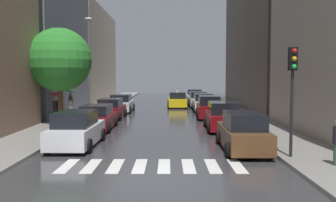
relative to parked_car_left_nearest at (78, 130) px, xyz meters
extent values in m
cube|color=#353538|center=(3.72, 18.53, -0.82)|extent=(28.00, 72.00, 0.04)
cube|color=gray|center=(-2.78, 18.53, -0.72)|extent=(3.00, 72.00, 0.15)
cube|color=gray|center=(10.22, 18.53, -0.72)|extent=(3.00, 72.00, 0.15)
cube|color=silver|center=(0.57, -3.76, -0.79)|extent=(0.45, 2.20, 0.01)
cube|color=silver|center=(1.47, -3.76, -0.79)|extent=(0.45, 2.20, 0.01)
cube|color=silver|center=(2.37, -3.76, -0.79)|extent=(0.45, 2.20, 0.01)
cube|color=silver|center=(3.27, -3.76, -0.79)|extent=(0.45, 2.20, 0.01)
cube|color=silver|center=(4.17, -3.76, -0.79)|extent=(0.45, 2.20, 0.01)
cube|color=silver|center=(5.07, -3.76, -0.79)|extent=(0.45, 2.20, 0.01)
cube|color=silver|center=(5.97, -3.76, -0.79)|extent=(0.45, 2.20, 0.01)
cube|color=silver|center=(6.87, -3.76, -0.79)|extent=(0.45, 2.20, 0.01)
cube|color=slate|center=(-7.28, 15.75, 7.00)|extent=(6.00, 14.11, 15.60)
cube|color=#B2A38C|center=(-7.28, 33.58, 5.33)|extent=(6.00, 20.23, 12.26)
cube|color=silver|center=(0.00, 0.06, -0.20)|extent=(1.88, 4.69, 0.84)
cube|color=black|center=(0.00, -0.17, 0.56)|extent=(1.63, 2.59, 0.69)
cylinder|color=black|center=(-0.88, 1.61, -0.48)|extent=(0.23, 0.64, 0.64)
cylinder|color=black|center=(0.93, 1.59, -0.48)|extent=(0.23, 0.64, 0.64)
cylinder|color=black|center=(-0.93, -1.46, -0.48)|extent=(0.23, 0.64, 0.64)
cylinder|color=black|center=(0.89, -1.49, -0.48)|extent=(0.23, 0.64, 0.64)
cube|color=maroon|center=(-0.08, 5.58, -0.24)|extent=(1.85, 4.62, 0.76)
cube|color=black|center=(-0.08, 5.35, 0.45)|extent=(1.62, 2.54, 0.62)
cylinder|color=black|center=(-1.00, 7.10, -0.48)|extent=(0.22, 0.64, 0.64)
cylinder|color=black|center=(0.84, 7.11, -0.48)|extent=(0.22, 0.64, 0.64)
cylinder|color=black|center=(-1.00, 4.06, -0.48)|extent=(0.22, 0.64, 0.64)
cylinder|color=black|center=(0.84, 4.06, -0.48)|extent=(0.22, 0.64, 0.64)
cube|color=maroon|center=(-0.16, 11.62, -0.23)|extent=(1.91, 4.38, 0.77)
cube|color=black|center=(-0.16, 11.40, 0.47)|extent=(1.64, 2.42, 0.63)
cylinder|color=black|center=(-1.02, 13.07, -0.48)|extent=(0.24, 0.65, 0.64)
cylinder|color=black|center=(0.78, 13.02, -0.48)|extent=(0.24, 0.65, 0.64)
cylinder|color=black|center=(-1.09, 10.22, -0.48)|extent=(0.24, 0.65, 0.64)
cylinder|color=black|center=(0.70, 10.17, -0.48)|extent=(0.24, 0.65, 0.64)
cube|color=silver|center=(-0.02, 16.99, -0.22)|extent=(1.97, 4.51, 0.80)
cube|color=black|center=(-0.03, 16.77, 0.51)|extent=(1.72, 2.49, 0.65)
cylinder|color=black|center=(-0.97, 18.48, -0.48)|extent=(0.23, 0.64, 0.64)
cylinder|color=black|center=(0.95, 18.46, -0.48)|extent=(0.23, 0.64, 0.64)
cylinder|color=black|center=(-1.00, 15.52, -0.48)|extent=(0.23, 0.64, 0.64)
cylinder|color=black|center=(0.92, 15.50, -0.48)|extent=(0.23, 0.64, 0.64)
cube|color=brown|center=(7.66, -0.86, -0.19)|extent=(1.82, 4.74, 0.85)
cube|color=black|center=(7.66, -1.09, 0.58)|extent=(1.58, 2.61, 0.70)
cylinder|color=black|center=(6.81, 0.71, -0.48)|extent=(0.23, 0.64, 0.64)
cylinder|color=black|center=(8.56, 0.68, -0.48)|extent=(0.23, 0.64, 0.64)
cylinder|color=black|center=(6.77, -2.40, -0.48)|extent=(0.23, 0.64, 0.64)
cylinder|color=black|center=(8.52, -2.43, -0.48)|extent=(0.23, 0.64, 0.64)
cube|color=maroon|center=(7.72, 5.47, -0.19)|extent=(2.09, 4.64, 0.86)
cube|color=black|center=(7.71, 5.24, 0.60)|extent=(1.79, 2.57, 0.71)
cylinder|color=black|center=(6.79, 7.01, -0.48)|extent=(0.24, 0.65, 0.64)
cylinder|color=black|center=(8.74, 6.95, -0.48)|extent=(0.24, 0.65, 0.64)
cylinder|color=black|center=(6.69, 3.99, -0.48)|extent=(0.24, 0.65, 0.64)
cylinder|color=black|center=(8.64, 3.93, -0.48)|extent=(0.24, 0.65, 0.64)
cube|color=maroon|center=(7.54, 11.88, -0.18)|extent=(1.93, 4.57, 0.89)
cube|color=black|center=(7.53, 11.65, 0.63)|extent=(1.64, 2.54, 0.72)
cylinder|color=black|center=(6.72, 13.40, -0.48)|extent=(0.24, 0.65, 0.64)
cylinder|color=black|center=(8.48, 13.33, -0.48)|extent=(0.24, 0.65, 0.64)
cylinder|color=black|center=(6.60, 10.42, -0.48)|extent=(0.24, 0.65, 0.64)
cylinder|color=black|center=(8.37, 10.36, -0.48)|extent=(0.24, 0.65, 0.64)
cube|color=silver|center=(7.63, 17.72, -0.21)|extent=(1.81, 4.10, 0.83)
cube|color=black|center=(7.63, 17.52, 0.54)|extent=(1.59, 2.25, 0.68)
cylinder|color=black|center=(6.73, 19.07, -0.48)|extent=(0.22, 0.64, 0.64)
cylinder|color=black|center=(8.53, 19.07, -0.48)|extent=(0.22, 0.64, 0.64)
cylinder|color=black|center=(6.73, 16.37, -0.48)|extent=(0.22, 0.64, 0.64)
cylinder|color=black|center=(8.53, 16.37, -0.48)|extent=(0.22, 0.64, 0.64)
cube|color=#B2B7BF|center=(7.56, 23.00, -0.22)|extent=(1.99, 4.48, 0.80)
cube|color=black|center=(7.56, 22.78, 0.50)|extent=(1.73, 2.48, 0.65)
cylinder|color=black|center=(6.58, 24.45, -0.48)|extent=(0.23, 0.64, 0.64)
cylinder|color=black|center=(8.49, 24.49, -0.48)|extent=(0.23, 0.64, 0.64)
cylinder|color=black|center=(6.63, 21.51, -0.48)|extent=(0.23, 0.64, 0.64)
cylinder|color=black|center=(8.54, 21.55, -0.48)|extent=(0.23, 0.64, 0.64)
cube|color=silver|center=(7.59, 28.84, -0.21)|extent=(1.90, 4.33, 0.82)
cube|color=black|center=(7.59, 28.62, 0.53)|extent=(1.67, 2.38, 0.67)
cylinder|color=black|center=(6.64, 30.27, -0.48)|extent=(0.22, 0.64, 0.64)
cylinder|color=black|center=(8.54, 30.27, -0.48)|extent=(0.22, 0.64, 0.64)
cylinder|color=black|center=(6.64, 27.41, -0.48)|extent=(0.22, 0.64, 0.64)
cylinder|color=black|center=(8.53, 27.41, -0.48)|extent=(0.22, 0.64, 0.64)
cube|color=yellow|center=(5.29, 21.88, -0.22)|extent=(1.87, 4.65, 0.80)
cube|color=black|center=(5.29, 21.65, 0.50)|extent=(1.64, 2.56, 0.65)
cube|color=#F2EDCC|center=(5.29, 21.65, 0.92)|extent=(0.20, 0.36, 0.18)
cylinder|color=black|center=(4.36, 23.41, -0.48)|extent=(0.22, 0.64, 0.64)
cylinder|color=black|center=(6.21, 23.42, -0.48)|extent=(0.22, 0.64, 0.64)
cylinder|color=black|center=(4.37, 20.35, -0.48)|extent=(0.22, 0.64, 0.64)
cylinder|color=black|center=(6.22, 20.36, -0.48)|extent=(0.22, 0.64, 0.64)
cylinder|color=navy|center=(-3.41, 7.99, -0.23)|extent=(0.28, 0.28, 0.83)
cylinder|color=black|center=(-3.41, 7.99, 0.51)|extent=(0.36, 0.36, 0.66)
sphere|color=tan|center=(-3.41, 7.99, 0.97)|extent=(0.26, 0.26, 0.26)
cone|color=red|center=(-3.41, 7.99, 1.26)|extent=(1.01, 1.01, 0.20)
cylinder|color=#333338|center=(-3.41, 7.99, 0.89)|extent=(0.02, 0.02, 0.75)
cylinder|color=gray|center=(-3.53, 12.39, -0.22)|extent=(0.28, 0.28, 0.85)
cylinder|color=brown|center=(-3.53, 12.39, 0.54)|extent=(0.36, 0.36, 0.67)
sphere|color=tan|center=(-3.53, 12.39, 1.01)|extent=(0.27, 0.27, 0.27)
cone|color=#19723F|center=(-3.53, 12.39, 1.31)|extent=(1.17, 1.17, 0.20)
cylinder|color=#333338|center=(-3.53, 12.39, 0.92)|extent=(0.02, 0.02, 0.76)
cylinder|color=#513823|center=(-2.89, 7.39, 0.59)|extent=(0.36, 0.36, 2.46)
sphere|color=#2A7E2A|center=(-2.89, 7.39, 3.61)|extent=(4.23, 4.23, 4.23)
cylinder|color=black|center=(9.17, -2.82, 1.05)|extent=(0.12, 0.12, 3.40)
cube|color=black|center=(9.17, -2.82, 3.20)|extent=(0.30, 0.30, 0.90)
sphere|color=red|center=(9.17, -3.00, 3.50)|extent=(0.18, 0.18, 0.18)
sphere|color=#F2A519|center=(9.17, -3.00, 3.20)|extent=(0.18, 0.18, 0.18)
sphere|color=green|center=(9.17, -3.00, 2.90)|extent=(0.18, 0.18, 0.18)
cylinder|color=#595B60|center=(-1.83, 11.52, 3.07)|extent=(0.16, 0.16, 7.42)
ellipsoid|color=beige|center=(-1.83, 11.52, 6.93)|extent=(0.60, 0.28, 0.24)
camera|label=1|loc=(4.31, -17.26, 2.55)|focal=39.53mm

